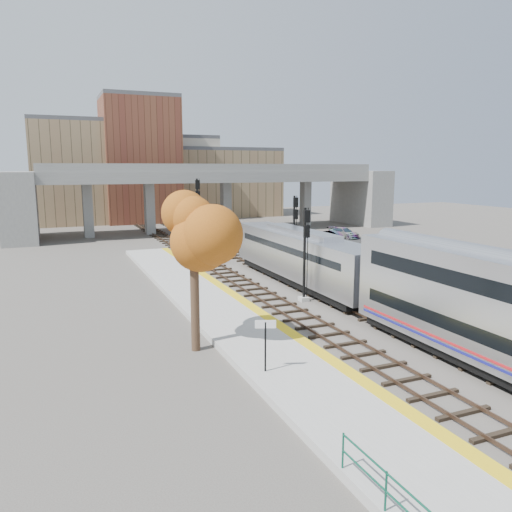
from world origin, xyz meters
name	(u,v)px	position (x,y,z in m)	size (l,w,h in m)	color
ground	(368,324)	(0.00, 0.00, 0.00)	(160.00, 160.00, 0.00)	#47423D
platform	(254,337)	(-7.25, 0.00, 0.17)	(4.50, 60.00, 0.35)	#9E9E99
yellow_strip	(286,329)	(-5.35, 0.00, 0.35)	(0.70, 60.00, 0.01)	yellow
tracks	(288,278)	(0.93, 12.50, 0.08)	(10.70, 95.00, 0.25)	black
overpass	(212,190)	(4.92, 45.00, 5.81)	(54.00, 12.00, 9.50)	slate
buildings_far	(155,174)	(1.26, 66.57, 7.88)	(43.00, 21.00, 20.60)	#8E7652
parking_lot	(328,243)	(14.00, 28.00, 0.02)	(14.00, 18.00, 0.04)	black
locomotive	(301,256)	(1.00, 10.40, 2.28)	(3.02, 19.05, 4.10)	#A8AAB2
signal_mast_near	(305,258)	(-1.10, 5.86, 3.03)	(0.60, 0.64, 6.38)	#9E9E99
signal_mast_mid	(294,235)	(3.00, 15.46, 3.19)	(0.60, 0.64, 6.60)	#9E9E99
signal_mast_far	(198,212)	(-1.10, 31.57, 3.99)	(0.60, 0.64, 7.79)	#9E9E99
station_sign	(265,335)	(-8.64, -4.69, 1.98)	(0.86, 0.37, 2.27)	black
tree	(193,230)	(-10.46, -0.20, 6.06)	(3.60, 3.60, 8.17)	#382619
car_a	(334,246)	(11.35, 22.31, 0.68)	(1.52, 3.78, 1.29)	#99999E
car_b	(329,236)	(14.92, 29.47, 0.64)	(1.28, 3.66, 1.21)	#99999E
car_c	(344,233)	(18.35, 31.43, 0.69)	(1.83, 4.51, 1.31)	#99999E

